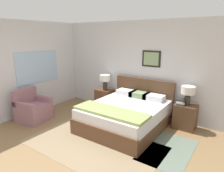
{
  "coord_description": "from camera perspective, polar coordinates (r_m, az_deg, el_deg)",
  "views": [
    {
      "loc": [
        2.58,
        -2.06,
        2.2
      ],
      "look_at": [
        0.04,
        1.6,
        1.07
      ],
      "focal_mm": 32.0,
      "sensor_mm": 36.0,
      "label": 1
    }
  ],
  "objects": [
    {
      "name": "area_rug_bedside",
      "position": [
        4.29,
        15.78,
        -17.12
      ],
      "size": [
        0.87,
        1.37,
        0.01
      ],
      "color": "slate",
      "rests_on": "ground_plane"
    },
    {
      "name": "book_slim_near_top",
      "position": [
        5.04,
        19.23,
        -3.68
      ],
      "size": [
        0.21,
        0.25,
        0.03
      ],
      "rotation": [
        0.0,
        0.0,
        -0.04
      ],
      "color": "#232328",
      "rests_on": "book_novel_upper"
    },
    {
      "name": "bed",
      "position": [
        4.94,
        3.95,
        -8.19
      ],
      "size": [
        1.72,
        2.01,
        1.05
      ],
      "color": "brown",
      "rests_on": "ground_plane"
    },
    {
      "name": "table_lamp_by_door",
      "position": [
        5.0,
        20.89,
        -1.58
      ],
      "size": [
        0.32,
        0.32,
        0.45
      ],
      "color": "#2D2823",
      "rests_on": "nightstand_by_door"
    },
    {
      "name": "table_lamp_near_window",
      "position": [
        6.02,
        -2.01,
        1.92
      ],
      "size": [
        0.32,
        0.32,
        0.45
      ],
      "color": "#2D2823",
      "rests_on": "nightstand_near_window"
    },
    {
      "name": "book_thick_bottom",
      "position": [
        5.07,
        19.14,
        -4.71
      ],
      "size": [
        0.17,
        0.26,
        0.04
      ],
      "rotation": [
        0.0,
        0.0,
        -0.04
      ],
      "color": "#335693",
      "rests_on": "nightstand_by_door"
    },
    {
      "name": "nightstand_by_door",
      "position": [
        5.19,
        20.18,
        -8.12
      ],
      "size": [
        0.5,
        0.45,
        0.6
      ],
      "color": "brown",
      "rests_on": "ground_plane"
    },
    {
      "name": "ground_plane",
      "position": [
        3.97,
        -14.7,
        -19.93
      ],
      "size": [
        16.0,
        16.0,
        0.0
      ],
      "primitive_type": "plane",
      "color": "olive"
    },
    {
      "name": "wall_back",
      "position": [
        5.7,
        7.4,
        5.07
      ],
      "size": [
        7.34,
        0.09,
        2.6
      ],
      "color": "silver",
      "rests_on": "ground_plane"
    },
    {
      "name": "armchair",
      "position": [
        5.7,
        -21.64,
        -6.3
      ],
      "size": [
        0.81,
        0.85,
        0.84
      ],
      "rotation": [
        0.0,
        0.0,
        -1.38
      ],
      "color": "#8E606B",
      "rests_on": "ground_plane"
    },
    {
      "name": "nightstand_near_window",
      "position": [
        6.18,
        -2.04,
        -3.65
      ],
      "size": [
        0.5,
        0.45,
        0.6
      ],
      "color": "brown",
      "rests_on": "ground_plane"
    },
    {
      "name": "wall_left",
      "position": [
        6.24,
        -20.44,
        5.08
      ],
      "size": [
        0.08,
        5.31,
        2.6
      ],
      "color": "silver",
      "rests_on": "ground_plane"
    },
    {
      "name": "book_novel_upper",
      "position": [
        5.05,
        19.2,
        -4.04
      ],
      "size": [
        0.18,
        0.23,
        0.03
      ],
      "rotation": [
        0.0,
        0.0,
        -0.09
      ],
      "color": "silver",
      "rests_on": "book_hardcover_middle"
    },
    {
      "name": "book_hardcover_middle",
      "position": [
        5.06,
        19.17,
        -4.36
      ],
      "size": [
        0.23,
        0.3,
        0.03
      ],
      "rotation": [
        0.0,
        0.0,
        0.14
      ],
      "color": "beige",
      "rests_on": "book_thick_bottom"
    },
    {
      "name": "area_rug_main",
      "position": [
        4.33,
        -5.51,
        -16.31
      ],
      "size": [
        2.79,
        1.63,
        0.01
      ],
      "color": "#897556",
      "rests_on": "ground_plane"
    }
  ]
}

